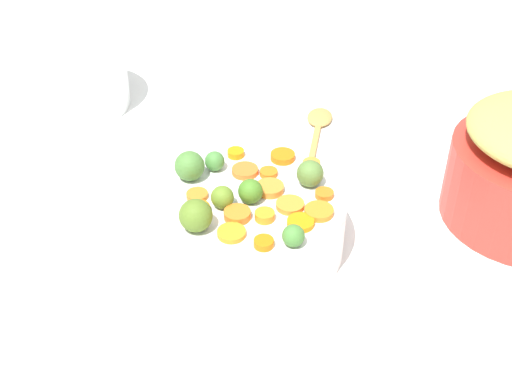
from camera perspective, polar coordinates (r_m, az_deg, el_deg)
tabletop at (r=0.98m, az=-0.38°, el=-4.97°), size 2.40×2.40×0.02m
serving_bowl_carrots at (r=0.94m, az=0.00°, el=-2.61°), size 0.26×0.26×0.09m
carrot_slice_0 at (r=0.92m, az=1.28°, el=0.18°), size 0.05×0.05×0.01m
carrot_slice_1 at (r=0.89m, az=-4.93°, el=-1.42°), size 0.05×0.05×0.01m
carrot_slice_2 at (r=0.92m, az=-4.91°, el=-0.25°), size 0.04×0.04×0.01m
carrot_slice_3 at (r=0.97m, az=4.63°, el=2.26°), size 0.03×0.03×0.01m
carrot_slice_4 at (r=0.85m, az=-2.04°, el=-3.43°), size 0.04×0.04×0.01m
carrot_slice_5 at (r=0.88m, az=-1.56°, el=-1.89°), size 0.05×0.05×0.01m
carrot_slice_6 at (r=1.00m, az=-1.69°, el=3.25°), size 0.03×0.03×0.01m
carrot_slice_7 at (r=0.96m, az=1.06°, el=1.61°), size 0.03×0.03×0.01m
carrot_slice_8 at (r=0.88m, az=0.73°, el=-1.98°), size 0.03×0.03×0.01m
carrot_slice_9 at (r=0.87m, az=3.73°, el=-2.56°), size 0.04×0.04×0.01m
carrot_slice_10 at (r=0.92m, az=5.70°, el=-0.17°), size 0.03×0.03×0.01m
carrot_slice_11 at (r=0.99m, az=2.23°, el=2.98°), size 0.04×0.04×0.01m
carrot_slice_12 at (r=0.90m, az=2.85°, el=-1.09°), size 0.05×0.05×0.01m
carrot_slice_13 at (r=0.84m, az=0.65°, el=-4.25°), size 0.03×0.03×0.01m
carrot_slice_14 at (r=0.96m, az=-0.92°, el=1.77°), size 0.05×0.05×0.01m
carrot_slice_15 at (r=0.89m, az=5.26°, el=-1.62°), size 0.05×0.05×0.01m
brussels_sprout_0 at (r=0.83m, az=2.87°, el=-3.73°), size 0.03×0.03×0.03m
brussels_sprout_1 at (r=0.90m, az=-0.46°, el=0.06°), size 0.03×0.03×0.03m
brussels_sprout_2 at (r=0.85m, az=-5.03°, el=-1.95°), size 0.04×0.04×0.04m
brussels_sprout_3 at (r=0.94m, az=-5.54°, el=2.17°), size 0.04×0.04×0.04m
brussels_sprout_4 at (r=0.96m, az=-3.46°, el=2.58°), size 0.03×0.03×0.03m
brussels_sprout_5 at (r=0.89m, az=-2.82°, el=-0.43°), size 0.03×0.03×0.03m
brussels_sprout_6 at (r=0.93m, az=4.52°, el=1.55°), size 0.04×0.04×0.04m
wooden_spoon at (r=1.22m, az=5.14°, el=5.28°), size 0.18×0.22×0.01m
casserole_dish at (r=1.33m, az=-15.54°, el=9.04°), size 0.23×0.23×0.11m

